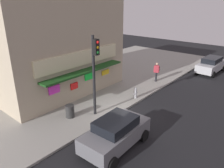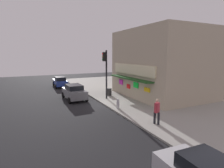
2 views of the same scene
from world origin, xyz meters
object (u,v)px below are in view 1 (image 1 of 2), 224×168
trash_can (70,111)px  parked_car_silver (211,65)px  fire_hydrant (135,93)px  traffic_light (95,66)px  parked_car_grey (116,133)px  pedestrian (156,71)px

trash_can → parked_car_silver: size_ratio=0.18×
fire_hydrant → trash_can: size_ratio=1.07×
traffic_light → fire_hydrant: 4.83m
traffic_light → parked_car_grey: 4.33m
fire_hydrant → pedestrian: (4.40, 0.68, 0.53)m
parked_car_grey → parked_car_silver: (16.30, 0.29, -0.00)m
parked_car_grey → trash_can: bearing=85.7°
pedestrian → traffic_light: bearing=-178.7°
traffic_light → pedestrian: 8.56m
traffic_light → parked_car_grey: size_ratio=1.29×
trash_can → parked_car_grey: size_ratio=0.20×
traffic_light → trash_can: 3.37m
traffic_light → pedestrian: bearing=1.3°
fire_hydrant → parked_car_grey: size_ratio=0.22×
fire_hydrant → parked_car_grey: bearing=-155.1°
traffic_light → trash_can: size_ratio=6.32×
pedestrian → parked_car_silver: size_ratio=0.39×
parked_car_grey → parked_car_silver: size_ratio=0.90×
fire_hydrant → parked_car_silver: 11.06m
trash_can → parked_car_grey: (-0.31, -4.08, 0.30)m
trash_can → pedestrian: pedestrian is taller
traffic_light → parked_car_grey: (-1.64, -3.03, -2.62)m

